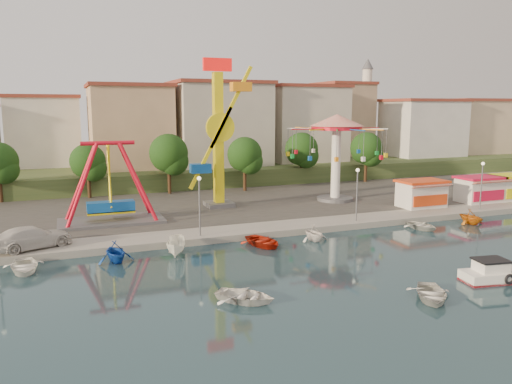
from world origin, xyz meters
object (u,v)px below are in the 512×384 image
cabin_motorboat (496,275)px  rowboat_a (245,296)px  pirate_ship_ride (110,184)px  wave_swinger (336,138)px  kamikaze_tower (221,137)px  van (32,237)px

cabin_motorboat → rowboat_a: (-17.27, 2.75, -0.07)m
pirate_ship_ride → wave_swinger: wave_swinger is taller
kamikaze_tower → rowboat_a: 28.34m
kamikaze_tower → van: (-19.34, -10.90, -7.06)m
pirate_ship_ride → van: 10.32m
rowboat_a → van: size_ratio=0.61×
wave_swinger → kamikaze_tower: bearing=174.6°
kamikaze_tower → wave_swinger: bearing=-5.4°
pirate_ship_ride → kamikaze_tower: kamikaze_tower is taller
kamikaze_tower → cabin_motorboat: size_ratio=3.20×
pirate_ship_ride → wave_swinger: (26.52, 2.41, 3.80)m
wave_swinger → rowboat_a: (-20.78, -24.96, -7.81)m
pirate_ship_ride → kamikaze_tower: bearing=16.6°
wave_swinger → rowboat_a: wave_swinger is taller
van → pirate_ship_ride: bearing=-66.8°
pirate_ship_ride → cabin_motorboat: bearing=-47.7°
kamikaze_tower → van: kamikaze_tower is taller
kamikaze_tower → wave_swinger: size_ratio=1.42×
wave_swinger → van: bearing=-164.0°
kamikaze_tower → rowboat_a: (-6.78, -26.28, -8.16)m
kamikaze_tower → cabin_motorboat: 31.91m
wave_swinger → cabin_motorboat: size_ratio=2.25×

